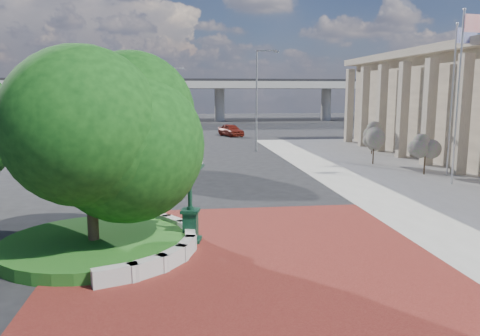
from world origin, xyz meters
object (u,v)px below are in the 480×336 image
post_clock (190,178)px  flagpole_b (452,99)px  parked_car (231,130)px  flagpole_a (458,97)px  street_lamp_far (173,95)px  street_lamp_near (259,93)px

post_clock → flagpole_b: 20.05m
parked_car → flagpole_b: bearing=-90.0°
flagpole_a → street_lamp_far: (-16.31, 35.68, -0.14)m
post_clock → street_lamp_far: bearing=91.6°
parked_car → flagpole_b: size_ratio=0.46×
flagpole_a → street_lamp_far: flagpole_a is taller
flagpole_a → street_lamp_far: bearing=114.6°
post_clock → street_lamp_far: (-1.24, 44.22, 2.55)m
flagpole_b → street_lamp_near: (-9.82, 13.54, 0.36)m
flagpole_a → street_lamp_near: (-8.50, 16.28, 0.18)m
street_lamp_far → parked_car: bearing=-32.4°
flagpole_b → street_lamp_far: 37.37m
post_clock → flagpole_a: size_ratio=0.43×
parked_car → street_lamp_near: (0.88, -15.00, 4.44)m
parked_car → flagpole_a: flagpole_a is taller
post_clock → parked_car: post_clock is taller
post_clock → parked_car: (5.69, 39.82, -1.57)m
post_clock → street_lamp_near: (6.57, 24.82, 2.87)m
flagpole_b → street_lamp_near: bearing=125.9°
post_clock → flagpole_b: (16.39, 11.28, 2.51)m
flagpole_a → flagpole_b: bearing=64.3°
flagpole_a → street_lamp_near: flagpole_a is taller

